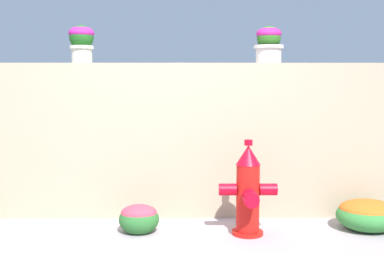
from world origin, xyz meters
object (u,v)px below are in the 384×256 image
(flower_bush_right, at_px, (368,214))
(potted_plant_1, at_px, (82,41))
(flower_bush_left, at_px, (139,217))
(potted_plant_2, at_px, (269,43))
(fire_hydrant, at_px, (248,192))

(flower_bush_right, bearing_deg, potted_plant_1, 169.53)
(potted_plant_1, height_order, flower_bush_left, potted_plant_1)
(potted_plant_2, height_order, flower_bush_right, potted_plant_2)
(potted_plant_1, bearing_deg, potted_plant_2, -0.04)
(fire_hydrant, relative_size, flower_bush_right, 1.48)
(flower_bush_left, relative_size, flower_bush_right, 0.63)
(flower_bush_left, bearing_deg, potted_plant_2, 24.68)
(potted_plant_1, bearing_deg, flower_bush_right, -10.47)
(potted_plant_2, bearing_deg, flower_bush_right, -30.23)
(potted_plant_2, relative_size, flower_bush_left, 1.01)
(potted_plant_1, height_order, potted_plant_2, potted_plant_1)
(potted_plant_2, bearing_deg, flower_bush_left, -155.32)
(potted_plant_1, xyz_separation_m, flower_bush_right, (2.71, -0.50, -1.61))
(flower_bush_right, bearing_deg, potted_plant_2, 149.77)
(flower_bush_left, distance_m, flower_bush_right, 2.10)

